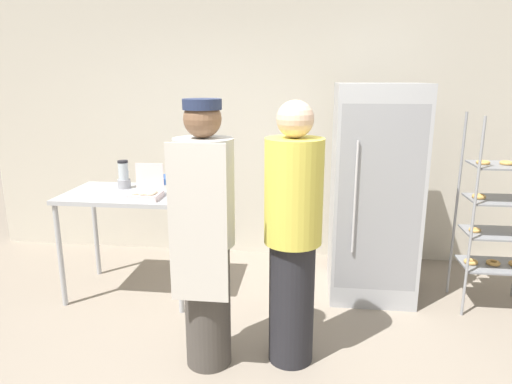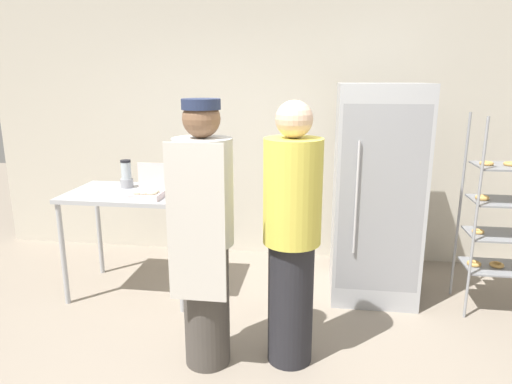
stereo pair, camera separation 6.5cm
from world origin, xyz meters
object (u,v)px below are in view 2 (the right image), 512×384
at_px(refrigerator, 376,193).
at_px(baking_rack, 503,218).
at_px(donut_box, 147,192).
at_px(person_baker, 204,234).
at_px(person_customer, 292,236).
at_px(binder_stack, 178,182).
at_px(blender_pitcher, 126,175).

bearing_deg(refrigerator, baking_rack, -9.31).
height_order(baking_rack, donut_box, baking_rack).
xyz_separation_m(refrigerator, person_baker, (-1.21, -1.23, -0.00)).
relative_size(baking_rack, person_customer, 0.92).
relative_size(person_baker, person_customer, 1.00).
bearing_deg(binder_stack, person_customer, -44.40).
relative_size(binder_stack, person_customer, 0.16).
xyz_separation_m(blender_pitcher, person_baker, (0.99, -1.10, -0.12)).
relative_size(baking_rack, donut_box, 5.92).
bearing_deg(person_baker, baking_rack, 26.01).
distance_m(binder_stack, person_baker, 1.29).
bearing_deg(donut_box, person_customer, -28.61).
height_order(binder_stack, person_customer, person_customer).
bearing_deg(binder_stack, refrigerator, 2.03).
bearing_deg(donut_box, baking_rack, 5.88).
distance_m(donut_box, person_baker, 1.03).
relative_size(baking_rack, person_baker, 0.91).
height_order(refrigerator, binder_stack, refrigerator).
distance_m(person_baker, person_customer, 0.56).
height_order(blender_pitcher, person_customer, person_customer).
xyz_separation_m(blender_pitcher, binder_stack, (0.46, 0.07, -0.06)).
height_order(binder_stack, person_baker, person_baker).
bearing_deg(binder_stack, person_baker, -65.40).
distance_m(baking_rack, donut_box, 2.89).
bearing_deg(donut_box, person_baker, -48.97).
height_order(refrigerator, person_baker, refrigerator).
distance_m(baking_rack, person_baker, 2.44).
relative_size(refrigerator, person_customer, 1.05).
bearing_deg(blender_pitcher, person_customer, -32.80).
xyz_separation_m(refrigerator, binder_stack, (-1.74, -0.06, 0.06)).
bearing_deg(person_customer, donut_box, 151.39).
relative_size(refrigerator, blender_pitcher, 7.37).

